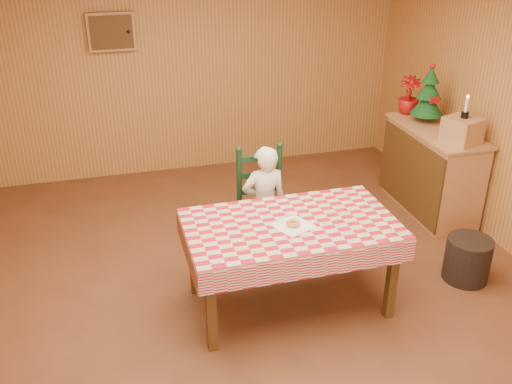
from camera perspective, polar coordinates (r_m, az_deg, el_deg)
ground at (r=4.83m, az=0.65°, el=-11.19°), size 6.00×6.00×0.00m
cabin_walls at (r=4.49m, az=-1.19°, el=11.90°), size 5.10×6.05×2.65m
dining_table at (r=4.48m, az=3.48°, el=-3.99°), size 1.66×0.96×0.77m
ladder_chair at (r=5.22m, az=0.66°, el=-1.57°), size 0.44×0.40×1.08m
seated_child at (r=5.14m, az=0.84°, el=-1.27°), size 0.41×0.27×1.12m
napkin at (r=4.39m, az=3.72°, el=-3.36°), size 0.34×0.34×0.00m
donut at (r=4.38m, az=3.73°, el=-3.13°), size 0.12×0.12×0.04m
shelf_unit at (r=6.35m, az=17.09°, el=2.10°), size 0.54×1.24×0.93m
crate at (r=5.84m, az=19.93°, el=5.82°), size 0.38×0.38×0.25m
christmas_tree at (r=6.31m, az=16.87°, el=9.20°), size 0.34×0.34×0.62m
flower_arrangement at (r=6.55m, az=15.06°, el=9.33°), size 0.30×0.30×0.41m
candle_set at (r=5.78m, az=20.21°, el=7.58°), size 0.07×0.07×0.22m
storage_bin at (r=5.37m, az=20.39°, el=-6.33°), size 0.41×0.41×0.39m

